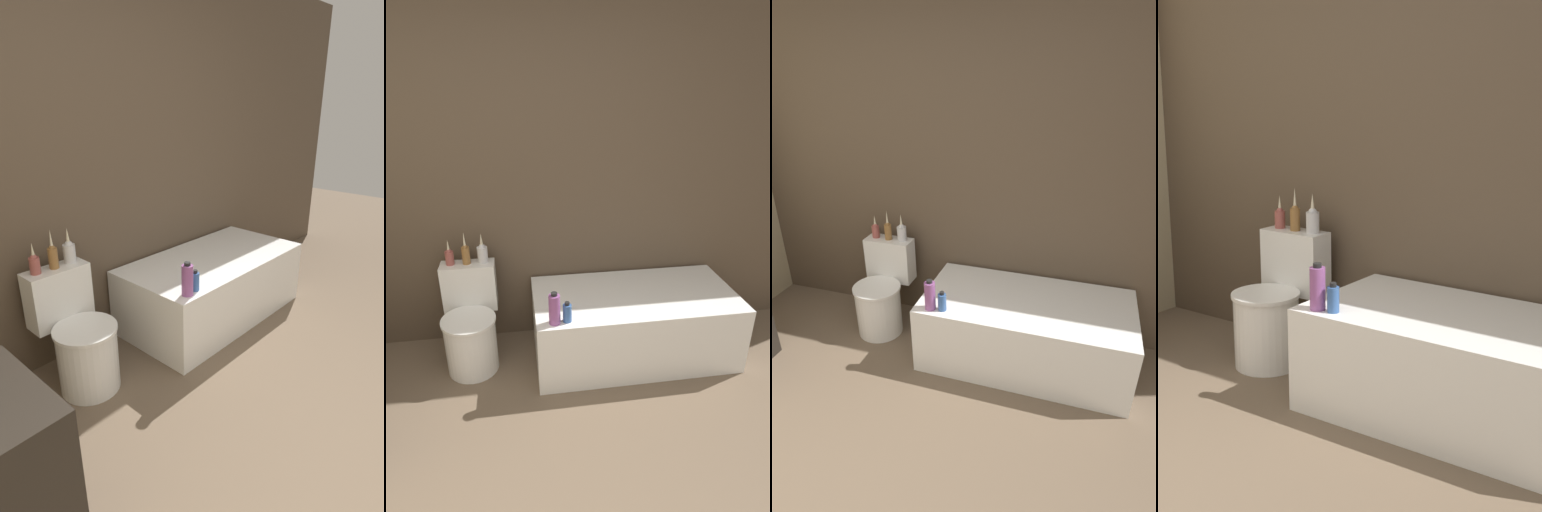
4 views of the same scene
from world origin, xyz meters
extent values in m
cube|color=brown|center=(0.00, 2.05, 1.30)|extent=(6.40, 0.06, 2.60)
cube|color=white|center=(0.75, 1.62, 0.26)|extent=(1.47, 0.75, 0.51)
cube|color=#B7BCC6|center=(0.75, 1.62, 0.51)|extent=(1.27, 0.55, 0.01)
cylinder|color=white|center=(-0.45, 1.61, 0.20)|extent=(0.36, 0.36, 0.40)
cylinder|color=white|center=(-0.45, 1.61, 0.41)|extent=(0.38, 0.38, 0.02)
cube|color=white|center=(-0.45, 1.87, 0.54)|extent=(0.39, 0.16, 0.36)
cylinder|color=#994C47|center=(-0.56, 1.88, 0.77)|extent=(0.06, 0.06, 0.10)
sphere|color=#994C47|center=(-0.56, 1.88, 0.82)|extent=(0.04, 0.04, 0.04)
cone|color=beige|center=(-0.56, 1.88, 0.87)|extent=(0.02, 0.02, 0.09)
cylinder|color=olive|center=(-0.45, 1.87, 0.78)|extent=(0.06, 0.06, 0.13)
sphere|color=olive|center=(-0.45, 1.87, 0.85)|extent=(0.04, 0.04, 0.04)
cone|color=beige|center=(-0.45, 1.87, 0.91)|extent=(0.02, 0.02, 0.11)
cylinder|color=silver|center=(-0.33, 1.89, 0.78)|extent=(0.07, 0.07, 0.12)
sphere|color=silver|center=(-0.33, 1.89, 0.84)|extent=(0.05, 0.05, 0.05)
cone|color=beige|center=(-0.33, 1.89, 0.89)|extent=(0.03, 0.03, 0.10)
cylinder|color=#8C4C8C|center=(0.13, 1.33, 0.61)|extent=(0.07, 0.07, 0.20)
cylinder|color=black|center=(0.13, 1.33, 0.72)|extent=(0.04, 0.04, 0.02)
cylinder|color=#335999|center=(0.21, 1.34, 0.57)|extent=(0.06, 0.06, 0.12)
cylinder|color=black|center=(0.21, 1.34, 0.64)|extent=(0.03, 0.03, 0.02)
camera|label=1|loc=(-1.51, -0.20, 1.66)|focal=28.00mm
camera|label=2|loc=(-0.06, -0.82, 1.94)|focal=28.00mm
camera|label=3|loc=(1.03, -0.78, 2.04)|focal=28.00mm
camera|label=4|loc=(2.06, -1.17, 1.56)|focal=50.00mm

